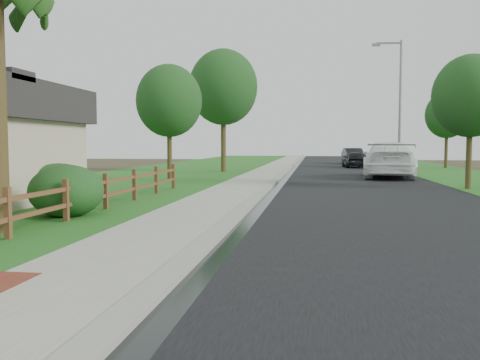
% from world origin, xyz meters
% --- Properties ---
extents(ground, '(120.00, 120.00, 0.00)m').
position_xyz_m(ground, '(0.00, 0.00, 0.00)').
color(ground, '#3D3221').
extents(road, '(8.00, 90.00, 0.02)m').
position_xyz_m(road, '(4.60, 35.00, 0.01)').
color(road, black).
rests_on(road, ground).
extents(curb, '(0.40, 90.00, 0.12)m').
position_xyz_m(curb, '(0.40, 35.00, 0.06)').
color(curb, gray).
rests_on(curb, ground).
extents(wet_gutter, '(0.50, 90.00, 0.00)m').
position_xyz_m(wet_gutter, '(0.75, 35.00, 0.02)').
color(wet_gutter, black).
rests_on(wet_gutter, road).
extents(sidewalk, '(2.20, 90.00, 0.10)m').
position_xyz_m(sidewalk, '(-0.90, 35.00, 0.05)').
color(sidewalk, gray).
rests_on(sidewalk, ground).
extents(grass_strip, '(1.60, 90.00, 0.06)m').
position_xyz_m(grass_strip, '(-2.80, 35.00, 0.03)').
color(grass_strip, '#1B601E').
rests_on(grass_strip, ground).
extents(lawn_near, '(9.00, 90.00, 0.04)m').
position_xyz_m(lawn_near, '(-8.00, 35.00, 0.02)').
color(lawn_near, '#1B601E').
rests_on(lawn_near, ground).
extents(verge_far, '(6.00, 90.00, 0.04)m').
position_xyz_m(verge_far, '(11.50, 35.00, 0.02)').
color(verge_far, '#1B601E').
rests_on(verge_far, ground).
extents(ranch_fence, '(0.12, 16.92, 1.10)m').
position_xyz_m(ranch_fence, '(-3.60, 6.40, 0.62)').
color(ranch_fence, '#502E1A').
rests_on(ranch_fence, ground).
extents(white_suv, '(3.52, 7.29, 2.05)m').
position_xyz_m(white_suv, '(6.71, 24.18, 1.04)').
color(white_suv, white).
rests_on(white_suv, road).
extents(dark_car_mid, '(1.89, 4.17, 1.39)m').
position_xyz_m(dark_car_mid, '(5.72, 37.15, 0.71)').
color(dark_car_mid, black).
rests_on(dark_car_mid, road).
extents(dark_car_far, '(2.22, 4.94, 1.57)m').
position_xyz_m(dark_car_far, '(6.26, 45.38, 0.81)').
color(dark_car_far, black).
rests_on(dark_car_far, road).
extents(streetlight, '(2.23, 0.33, 9.65)m').
position_xyz_m(streetlight, '(8.52, 32.93, 5.47)').
color(streetlight, gray).
rests_on(streetlight, ground).
extents(boulder, '(1.27, 1.00, 0.81)m').
position_xyz_m(boulder, '(-6.00, 8.15, 0.40)').
color(boulder, brown).
rests_on(boulder, ground).
extents(shrub_c, '(2.25, 2.25, 1.41)m').
position_xyz_m(shrub_c, '(-4.08, 6.16, 0.71)').
color(shrub_c, '#163E17').
rests_on(shrub_c, ground).
extents(shrub_d, '(2.04, 2.04, 1.35)m').
position_xyz_m(shrub_d, '(-5.71, 8.81, 0.67)').
color(shrub_d, '#163E17').
rests_on(shrub_d, ground).
extents(tree_near_left, '(3.47, 3.47, 6.15)m').
position_xyz_m(tree_near_left, '(-5.17, 19.63, 4.23)').
color(tree_near_left, '#3C2E18').
rests_on(tree_near_left, ground).
extents(tree_near_right, '(3.21, 3.21, 5.78)m').
position_xyz_m(tree_near_right, '(9.00, 16.55, 4.00)').
color(tree_near_right, '#3C2E18').
rests_on(tree_near_right, ground).
extents(tree_mid_left, '(4.79, 4.79, 8.57)m').
position_xyz_m(tree_mid_left, '(-3.90, 28.66, 5.91)').
color(tree_mid_left, '#3C2E18').
rests_on(tree_mid_left, ground).
extents(tree_mid_right, '(3.44, 3.44, 6.24)m').
position_xyz_m(tree_mid_right, '(13.00, 36.77, 4.33)').
color(tree_mid_right, '#3C2E18').
rests_on(tree_mid_right, ground).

